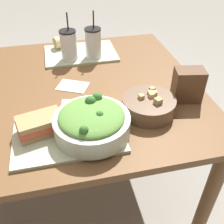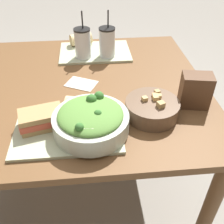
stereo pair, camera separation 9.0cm
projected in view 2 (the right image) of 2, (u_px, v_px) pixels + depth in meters
name	position (u px, v px, depth m)	size (l,w,h in m)	color
ground_plane	(79.00, 187.00, 1.62)	(12.00, 12.00, 0.00)	gray
dining_table	(68.00, 103.00, 1.22)	(1.25, 1.02, 0.74)	brown
tray_near	(68.00, 130.00, 0.92)	(0.38, 0.26, 0.01)	#B2BC99
tray_far	(95.00, 52.00, 1.42)	(0.38, 0.26, 0.01)	#B2BC99
salad_bowl	(91.00, 120.00, 0.89)	(0.26, 0.26, 0.11)	beige
soup_bowl	(152.00, 108.00, 0.98)	(0.20, 0.20, 0.08)	brown
sandwich_near	(42.00, 119.00, 0.91)	(0.17, 0.13, 0.06)	tan
baguette_near	(82.00, 105.00, 0.98)	(0.13, 0.09, 0.06)	#DBBC84
baguette_far	(81.00, 39.00, 1.47)	(0.13, 0.10, 0.06)	#DBBC84
drink_cup_dark	(83.00, 44.00, 1.32)	(0.08, 0.08, 0.24)	silver
drink_cup_red	(107.00, 43.00, 1.33)	(0.08, 0.08, 0.24)	silver
chip_bag	(195.00, 91.00, 1.01)	(0.13, 0.10, 0.14)	brown
napkin_folded	(81.00, 84.00, 1.18)	(0.16, 0.14, 0.00)	silver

